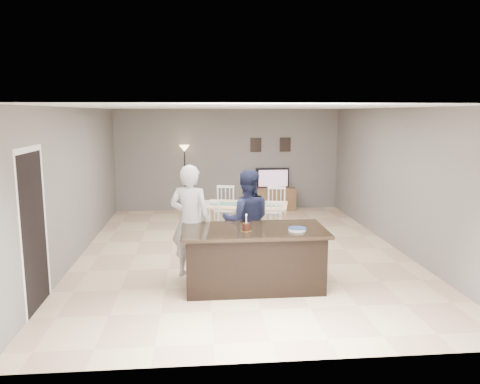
{
  "coord_description": "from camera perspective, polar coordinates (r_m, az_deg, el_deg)",
  "views": [
    {
      "loc": [
        -0.82,
        -8.52,
        2.61
      ],
      "look_at": [
        -0.07,
        -0.3,
        1.2
      ],
      "focal_mm": 35.0,
      "sensor_mm": 36.0,
      "label": 1
    }
  ],
  "objects": [
    {
      "name": "room_shell",
      "position": [
        8.61,
        0.27,
        3.46
      ],
      "size": [
        8.0,
        8.0,
        8.0
      ],
      "color": "slate",
      "rests_on": "floor"
    },
    {
      "name": "man",
      "position": [
        7.72,
        0.83,
        -3.52
      ],
      "size": [
        0.84,
        0.66,
        1.69
      ],
      "primitive_type": "imported",
      "rotation": [
        0.0,
        0.0,
        3.12
      ],
      "color": "#191D38",
      "rests_on": "floor"
    },
    {
      "name": "television",
      "position": [
        12.65,
        4.02,
        1.71
      ],
      "size": [
        0.91,
        0.12,
        0.53
      ],
      "primitive_type": "imported",
      "rotation": [
        0.0,
        0.0,
        3.14
      ],
      "color": "black",
      "rests_on": "tv_console"
    },
    {
      "name": "picture_frames",
      "position": [
        12.68,
        3.74,
        5.76
      ],
      "size": [
        1.1,
        0.02,
        0.38
      ],
      "color": "black",
      "rests_on": "room_shell"
    },
    {
      "name": "plate_stack",
      "position": [
        6.92,
        6.98,
        -4.53
      ],
      "size": [
        0.27,
        0.27,
        0.04
      ],
      "color": "white",
      "rests_on": "kitchen_island"
    },
    {
      "name": "birthday_cake",
      "position": [
        6.84,
        0.75,
        -4.28
      ],
      "size": [
        0.16,
        0.16,
        0.25
      ],
      "color": "yellow",
      "rests_on": "kitchen_island"
    },
    {
      "name": "doorway",
      "position": [
        6.73,
        -23.93,
        -2.76
      ],
      "size": [
        0.0,
        2.1,
        2.65
      ],
      "color": "black",
      "rests_on": "floor"
    },
    {
      "name": "tv_console",
      "position": [
        12.67,
        4.04,
        -0.86
      ],
      "size": [
        1.2,
        0.4,
        0.6
      ],
      "primitive_type": "cube",
      "color": "brown",
      "rests_on": "floor"
    },
    {
      "name": "dining_table",
      "position": [
        9.48,
        0.72,
        -2.3
      ],
      "size": [
        1.95,
        2.17,
        1.01
      ],
      "rotation": [
        0.0,
        0.0,
        -0.23
      ],
      "color": "tan",
      "rests_on": "floor"
    },
    {
      "name": "woman",
      "position": [
        7.47,
        -6.09,
        -3.56
      ],
      "size": [
        0.76,
        0.62,
        1.81
      ],
      "primitive_type": "imported",
      "rotation": [
        0.0,
        0.0,
        2.82
      ],
      "color": "#BCBBC0",
      "rests_on": "floor"
    },
    {
      "name": "tv_screen_glow",
      "position": [
        12.57,
        4.08,
        1.69
      ],
      "size": [
        0.78,
        0.0,
        0.78
      ],
      "primitive_type": "plane",
      "rotation": [
        1.57,
        0.0,
        3.14
      ],
      "color": "orange",
      "rests_on": "tv_console"
    },
    {
      "name": "floor",
      "position": [
        8.95,
        0.26,
        -7.28
      ],
      "size": [
        8.0,
        8.0,
        0.0
      ],
      "primitive_type": "plane",
      "color": "#D7B88A",
      "rests_on": "ground"
    },
    {
      "name": "kitchen_island",
      "position": [
        7.11,
        1.67,
        -7.98
      ],
      "size": [
        2.15,
        1.1,
        0.9
      ],
      "color": "black",
      "rests_on": "floor"
    },
    {
      "name": "floor_lamp",
      "position": [
        12.38,
        -6.77,
        3.86
      ],
      "size": [
        0.26,
        0.26,
        1.77
      ],
      "color": "black",
      "rests_on": "floor"
    }
  ]
}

